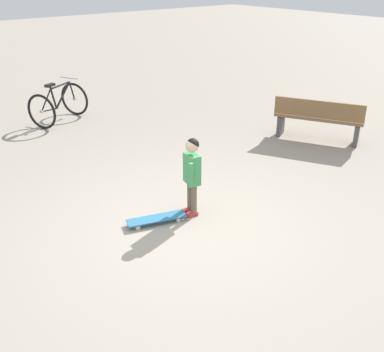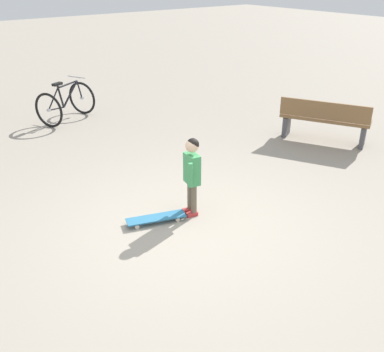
% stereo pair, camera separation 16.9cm
% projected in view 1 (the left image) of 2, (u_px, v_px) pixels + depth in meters
% --- Properties ---
extents(ground_plane, '(50.00, 50.00, 0.00)m').
position_uv_depth(ground_plane, '(186.00, 231.00, 5.54)').
color(ground_plane, '#9E9384').
extents(child_person, '(0.28, 0.33, 1.06)m').
position_uv_depth(child_person, '(192.00, 168.00, 5.66)').
color(child_person, brown).
rests_on(child_person, ground).
extents(skateboard, '(0.78, 0.42, 0.07)m').
position_uv_depth(skateboard, '(157.00, 219.00, 5.69)').
color(skateboard, teal).
rests_on(skateboard, ground).
extents(bicycle_mid, '(1.27, 1.10, 0.85)m').
position_uv_depth(bicycle_mid, '(59.00, 104.00, 9.25)').
color(bicycle_mid, black).
rests_on(bicycle_mid, ground).
extents(street_bench, '(1.12, 1.62, 0.80)m').
position_uv_depth(street_bench, '(319.00, 119.00, 8.24)').
color(street_bench, brown).
rests_on(street_bench, ground).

